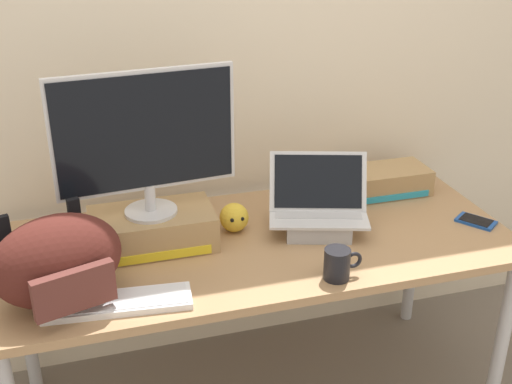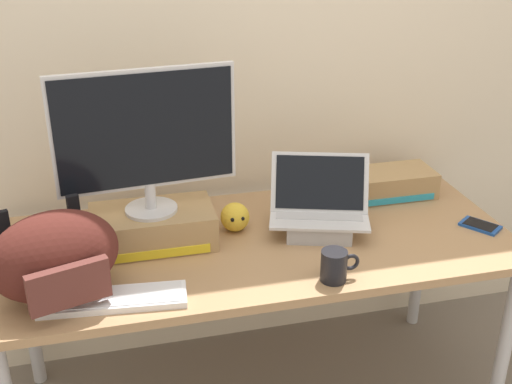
% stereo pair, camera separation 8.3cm
% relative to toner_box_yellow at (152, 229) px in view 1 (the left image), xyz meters
% --- Properties ---
extents(back_wall, '(7.00, 0.10, 2.60)m').
position_rel_toner_box_yellow_xyz_m(back_wall, '(0.34, 0.42, 0.53)').
color(back_wall, beige).
rests_on(back_wall, ground).
extents(desk, '(1.76, 0.76, 0.71)m').
position_rel_toner_box_yellow_xyz_m(desk, '(0.34, -0.06, -0.13)').
color(desk, '#A87F56').
rests_on(desk, ground).
extents(toner_box_yellow, '(0.41, 0.24, 0.12)m').
position_rel_toner_box_yellow_xyz_m(toner_box_yellow, '(0.00, 0.00, 0.00)').
color(toner_box_yellow, '#A88456').
rests_on(toner_box_yellow, desk).
extents(desktop_monitor, '(0.58, 0.17, 0.48)m').
position_rel_toner_box_yellow_xyz_m(desktop_monitor, '(0.00, -0.00, 0.32)').
color(desktop_monitor, silver).
rests_on(desktop_monitor, toner_box_yellow).
extents(open_laptop, '(0.39, 0.31, 0.26)m').
position_rel_toner_box_yellow_xyz_m(open_laptop, '(0.57, -0.05, -0.00)').
color(open_laptop, '#ADADB2').
rests_on(open_laptop, desk).
extents(external_keyboard, '(0.43, 0.16, 0.02)m').
position_rel_toner_box_yellow_xyz_m(external_keyboard, '(-0.15, -0.33, -0.05)').
color(external_keyboard, white).
rests_on(external_keyboard, desk).
extents(messenger_backpack, '(0.43, 0.35, 0.27)m').
position_rel_toner_box_yellow_xyz_m(messenger_backpack, '(-0.30, -0.26, 0.07)').
color(messenger_backpack, '#4C1E19').
rests_on(messenger_backpack, desk).
extents(coffee_mug, '(0.12, 0.08, 0.10)m').
position_rel_toner_box_yellow_xyz_m(coffee_mug, '(0.51, -0.37, -0.01)').
color(coffee_mug, black).
rests_on(coffee_mug, desk).
extents(cell_phone, '(0.14, 0.15, 0.01)m').
position_rel_toner_box_yellow_xyz_m(cell_phone, '(1.14, -0.17, -0.06)').
color(cell_phone, '#19479E').
rests_on(cell_phone, desk).
extents(plush_toy, '(0.10, 0.10, 0.10)m').
position_rel_toner_box_yellow_xyz_m(plush_toy, '(0.29, 0.02, -0.01)').
color(plush_toy, gold).
rests_on(plush_toy, desk).
extents(toner_box_cyan, '(0.32, 0.18, 0.10)m').
position_rel_toner_box_yellow_xyz_m(toner_box_cyan, '(0.95, 0.17, -0.01)').
color(toner_box_cyan, '#A88456').
rests_on(toner_box_cyan, desk).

